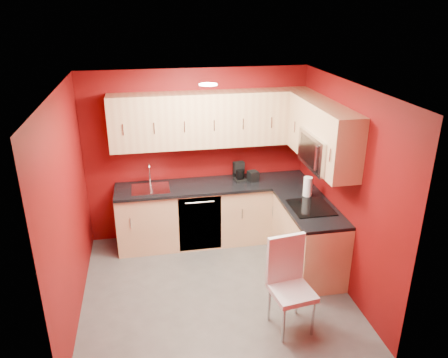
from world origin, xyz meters
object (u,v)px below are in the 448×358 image
object	(u,v)px
microwave	(324,151)
coffee_maker	(240,172)
dining_chair	(292,287)
napkin_holder	(253,176)
sink	(150,186)
paper_towel	(308,187)

from	to	relation	value
microwave	coffee_maker	xyz separation A→B (m)	(-0.80, 1.06, -0.62)
microwave	dining_chair	xyz separation A→B (m)	(-0.69, -1.05, -1.13)
napkin_holder	dining_chair	size ratio (longest dim) A/B	0.14
sink	napkin_holder	xyz separation A→B (m)	(1.48, 0.01, 0.04)
microwave	paper_towel	xyz separation A→B (m)	(-0.04, 0.34, -0.61)
coffee_maker	napkin_holder	world-z (taller)	coffee_maker
napkin_holder	dining_chair	distance (m)	2.11
napkin_holder	sink	bearing A→B (deg)	-179.75
coffee_maker	paper_towel	distance (m)	1.05
sink	napkin_holder	distance (m)	1.48
microwave	sink	distance (m)	2.43
coffee_maker	napkin_holder	distance (m)	0.20
microwave	paper_towel	size ratio (longest dim) A/B	2.79
sink	dining_chair	distance (m)	2.52
coffee_maker	dining_chair	xyz separation A→B (m)	(0.11, -2.11, -0.52)
napkin_holder	paper_towel	size ratio (longest dim) A/B	0.53
napkin_holder	dining_chair	bearing A→B (deg)	-92.10
coffee_maker	dining_chair	size ratio (longest dim) A/B	0.25
microwave	dining_chair	bearing A→B (deg)	-123.50
coffee_maker	paper_towel	xyz separation A→B (m)	(0.76, -0.72, 0.00)
sink	dining_chair	world-z (taller)	sink
coffee_maker	napkin_holder	size ratio (longest dim) A/B	1.82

